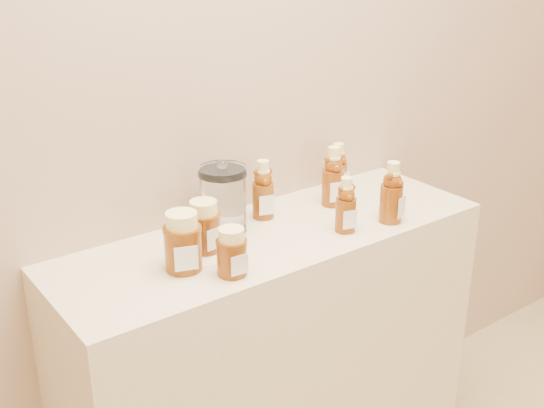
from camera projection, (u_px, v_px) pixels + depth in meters
wall_back at (228, 50)px, 1.77m from camera, size 3.50×0.02×2.70m
display_table at (274, 374)px, 1.97m from camera, size 1.20×0.40×0.90m
bear_bottle_back_left at (263, 186)px, 1.86m from camera, size 0.08×0.08×0.19m
bear_bottle_back_mid at (333, 172)px, 1.94m from camera, size 0.08×0.08×0.20m
bear_bottle_back_right at (338, 165)px, 2.03m from camera, size 0.07×0.07×0.17m
bear_bottle_front_left at (346, 201)px, 1.78m from camera, size 0.07×0.07×0.17m
bear_bottle_front_right at (392, 188)px, 1.83m from camera, size 0.08×0.08×0.19m
honey_jar_left at (183, 241)px, 1.58m from camera, size 0.12×0.12×0.14m
honey_jar_back at (204, 226)px, 1.68m from camera, size 0.09×0.09×0.13m
honey_jar_front at (232, 252)px, 1.56m from camera, size 0.08×0.08×0.12m
glass_canister at (223, 197)px, 1.77m from camera, size 0.15×0.15×0.20m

